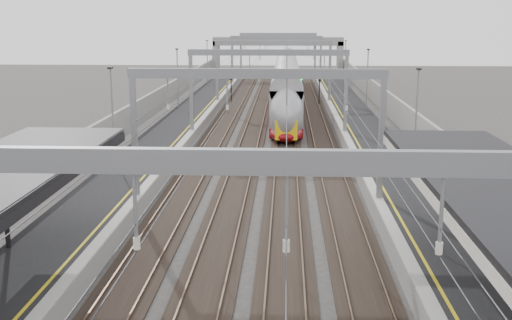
# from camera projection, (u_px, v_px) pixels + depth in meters

# --- Properties ---
(platform_left) EXTENTS (4.00, 120.00, 1.00)m
(platform_left) POSITION_uv_depth(u_px,v_px,m) (178.00, 129.00, 56.20)
(platform_left) COLOR black
(platform_left) RESTS_ON ground
(platform_right) EXTENTS (4.00, 120.00, 1.00)m
(platform_right) POSITION_uv_depth(u_px,v_px,m) (361.00, 131.00, 55.46)
(platform_right) COLOR black
(platform_right) RESTS_ON ground
(tracks) EXTENTS (11.40, 140.00, 0.20)m
(tracks) POSITION_uv_depth(u_px,v_px,m) (269.00, 135.00, 55.93)
(tracks) COLOR black
(tracks) RESTS_ON ground
(overhead_line) EXTENTS (13.00, 140.00, 6.60)m
(overhead_line) POSITION_uv_depth(u_px,v_px,m) (271.00, 60.00, 61.06)
(overhead_line) COLOR gray
(overhead_line) RESTS_ON platform_left
(overbridge) EXTENTS (22.00, 2.20, 6.90)m
(overbridge) POSITION_uv_depth(u_px,v_px,m) (278.00, 47.00, 108.42)
(overbridge) COLOR gray
(overbridge) RESTS_ON ground
(wall_left) EXTENTS (0.30, 120.00, 3.20)m
(wall_left) POSITION_uv_depth(u_px,v_px,m) (141.00, 117.00, 56.11)
(wall_left) COLOR gray
(wall_left) RESTS_ON ground
(wall_right) EXTENTS (0.30, 120.00, 3.20)m
(wall_right) POSITION_uv_depth(u_px,v_px,m) (399.00, 119.00, 55.08)
(wall_right) COLOR gray
(wall_right) RESTS_ON ground
(train) EXTENTS (2.83, 51.56, 4.47)m
(train) POSITION_uv_depth(u_px,v_px,m) (286.00, 88.00, 74.01)
(train) COLOR maroon
(train) RESTS_ON ground
(signal_green) EXTENTS (0.32, 0.32, 3.48)m
(signal_green) POSITION_uv_depth(u_px,v_px,m) (231.00, 83.00, 77.48)
(signal_green) COLOR black
(signal_green) RESTS_ON ground
(signal_red_near) EXTENTS (0.32, 0.32, 3.48)m
(signal_red_near) POSITION_uv_depth(u_px,v_px,m) (301.00, 87.00, 72.96)
(signal_red_near) COLOR black
(signal_red_near) RESTS_ON ground
(signal_red_far) EXTENTS (0.32, 0.32, 3.48)m
(signal_red_far) POSITION_uv_depth(u_px,v_px,m) (319.00, 84.00, 75.94)
(signal_red_far) COLOR black
(signal_red_far) RESTS_ON ground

